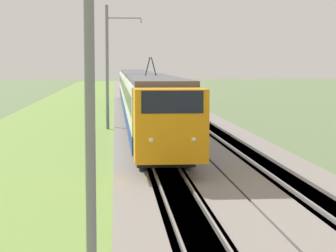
% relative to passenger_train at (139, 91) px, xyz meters
% --- Properties ---
extents(ballast_main, '(240.00, 4.40, 0.30)m').
position_rel_passenger_train_xyz_m(ballast_main, '(0.84, 0.00, -2.25)').
color(ballast_main, gray).
rests_on(ballast_main, ground).
extents(ballast_adjacent, '(240.00, 4.40, 0.30)m').
position_rel_passenger_train_xyz_m(ballast_adjacent, '(0.84, -4.49, -2.25)').
color(ballast_adjacent, gray).
rests_on(ballast_adjacent, ground).
extents(track_main, '(240.00, 1.57, 0.45)m').
position_rel_passenger_train_xyz_m(track_main, '(0.84, 0.00, -2.24)').
color(track_main, '#4C4238').
rests_on(track_main, ground).
extents(track_adjacent, '(240.00, 1.57, 0.45)m').
position_rel_passenger_train_xyz_m(track_adjacent, '(0.84, -4.49, -2.24)').
color(track_adjacent, '#4C4238').
rests_on(track_adjacent, ground).
extents(grass_verge, '(240.00, 10.58, 0.12)m').
position_rel_passenger_train_xyz_m(grass_verge, '(0.84, 6.35, -2.34)').
color(grass_verge, olive).
rests_on(grass_verge, ground).
extents(passenger_train, '(64.37, 2.89, 5.12)m').
position_rel_passenger_train_xyz_m(passenger_train, '(0.00, 0.00, 0.00)').
color(passenger_train, orange).
rests_on(passenger_train, ground).
extents(catenary_mast_near, '(0.22, 2.56, 9.11)m').
position_rel_passenger_train_xyz_m(catenary_mast_near, '(-42.77, 2.57, 2.30)').
color(catenary_mast_near, slate).
rests_on(catenary_mast_near, ground).
extents(catenary_mast_mid, '(0.22, 2.56, 8.83)m').
position_rel_passenger_train_xyz_m(catenary_mast_mid, '(-9.90, 2.57, 2.16)').
color(catenary_mast_mid, slate).
rests_on(catenary_mast_mid, ground).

